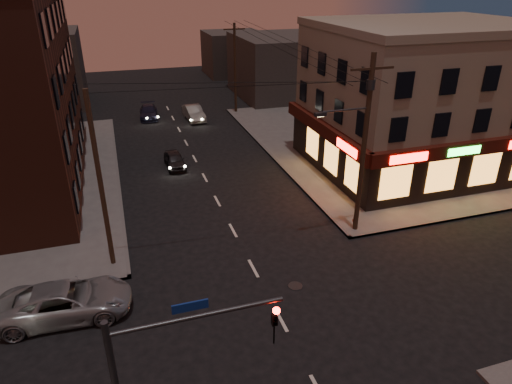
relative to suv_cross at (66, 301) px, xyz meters
name	(u,v)px	position (x,y,z in m)	size (l,w,h in m)	color
ground	(281,320)	(8.82, -3.12, -0.77)	(120.00, 120.00, 0.00)	black
sidewalk_ne	(394,139)	(26.82, 15.88, -0.70)	(24.00, 28.00, 0.15)	#514F4C
pizza_building	(422,98)	(24.75, 10.31, 4.57)	(15.85, 12.85, 10.50)	gray
bg_building_ne_a	(280,66)	(22.82, 34.88, 2.73)	(10.00, 12.00, 7.00)	#3F3D3A
bg_building_nw	(40,69)	(-4.18, 38.88, 3.23)	(9.00, 10.00, 8.00)	#3F3D3A
bg_building_ne_b	(233,53)	(20.82, 48.88, 2.23)	(8.00, 8.00, 6.00)	#3F3D3A
utility_pole_main	(363,137)	(15.50, 2.68, 4.99)	(4.20, 0.44, 10.00)	#382619
utility_pole_far	(235,69)	(15.62, 28.88, 3.88)	(0.26, 0.26, 9.00)	#382619
utility_pole_west	(100,183)	(2.02, 3.38, 3.88)	(0.24, 0.24, 9.00)	#382619
traffic_signal	(158,381)	(3.25, -8.72, 3.38)	(4.49, 0.32, 6.47)	#333538
suv_cross	(66,301)	(0.00, 0.00, 0.00)	(2.56, 5.56, 1.55)	gray
sedan_near	(175,160)	(7.05, 15.62, -0.19)	(1.38, 3.43, 1.17)	black
sedan_mid	(194,113)	(10.81, 27.62, -0.05)	(1.52, 4.37, 1.44)	slate
sedan_far	(149,112)	(6.47, 29.65, -0.14)	(1.78, 4.37, 1.27)	black
fire_hydrant	(355,221)	(15.68, 2.88, -0.24)	(0.32, 0.32, 0.71)	maroon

